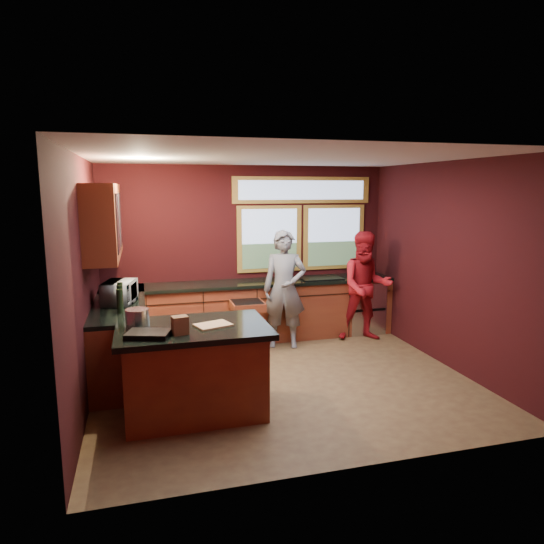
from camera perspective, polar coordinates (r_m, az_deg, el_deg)
name	(u,v)px	position (r m, az deg, el deg)	size (l,w,h in m)	color
floor	(284,380)	(6.16, 1.38, -12.56)	(4.50, 4.50, 0.00)	brown
room_shell	(229,234)	(5.90, -5.04, 4.46)	(4.52, 4.02, 2.71)	black
back_counter	(265,310)	(7.62, -0.82, -4.48)	(4.50, 0.64, 0.93)	maroon
left_counter	(120,336)	(6.59, -17.44, -7.22)	(0.64, 2.30, 0.93)	maroon
island	(194,369)	(5.23, -9.13, -11.22)	(1.55, 1.05, 0.95)	maroon
person_grey	(284,289)	(7.16, 1.47, -2.05)	(0.64, 0.42, 1.75)	slate
person_red	(366,286)	(7.64, 10.99, -1.67)	(0.83, 0.64, 1.70)	maroon
microwave	(120,293)	(6.30, -17.50, -2.32)	(0.51, 0.34, 0.28)	#999999
potted_plant	(286,268)	(7.63, 1.62, 0.47)	(0.32, 0.28, 0.36)	#999999
paper_towel	(279,271)	(7.56, 0.80, 0.09)	(0.12, 0.12, 0.28)	silver
cutting_board	(213,325)	(5.06, -6.95, -6.21)	(0.35, 0.25, 0.02)	tan
stock_pot	(137,318)	(5.18, -15.56, -5.19)	(0.24, 0.24, 0.18)	#BDBCC2
paper_bag	(180,325)	(4.81, -10.77, -6.17)	(0.15, 0.12, 0.18)	brown
black_tray	(148,334)	(4.81, -14.33, -7.09)	(0.40, 0.28, 0.05)	black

